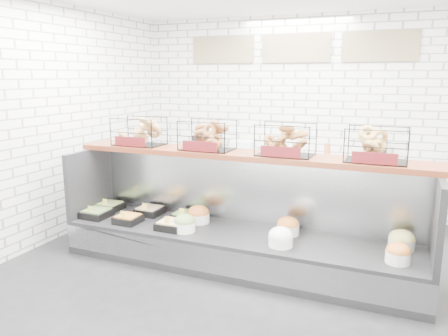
% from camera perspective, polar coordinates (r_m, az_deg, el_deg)
% --- Properties ---
extents(ground, '(5.50, 5.50, 0.00)m').
position_cam_1_polar(ground, '(4.79, 0.39, -14.01)').
color(ground, black).
rests_on(ground, ground).
extents(room_shell, '(5.02, 5.51, 3.01)m').
position_cam_1_polar(room_shell, '(4.86, 3.18, 11.50)').
color(room_shell, white).
rests_on(room_shell, ground).
extents(display_case, '(4.00, 0.90, 1.20)m').
position_cam_1_polar(display_case, '(4.95, 1.81, -8.97)').
color(display_case, black).
rests_on(display_case, ground).
extents(bagel_shelf, '(4.10, 0.50, 0.40)m').
position_cam_1_polar(bagel_shelf, '(4.84, 2.71, 3.49)').
color(bagel_shelf, '#542112').
rests_on(bagel_shelf, display_case).
extents(prep_counter, '(4.00, 0.60, 1.20)m').
position_cam_1_polar(prep_counter, '(6.82, 8.14, -1.95)').
color(prep_counter, '#93969B').
rests_on(prep_counter, ground).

